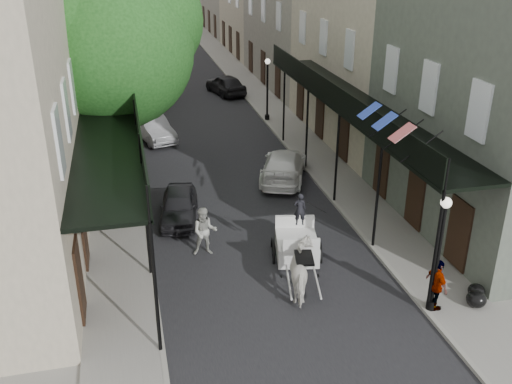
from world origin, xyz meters
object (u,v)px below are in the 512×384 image
horse (304,271)px  car_right_far (226,84)px  pedestrian_walking (205,232)px  lamppost_right_near (438,253)px  carriage (296,226)px  pedestrian_sidewalk_left (131,141)px  car_left_near (179,205)px  tree_far (117,14)px  car_left_mid (153,128)px  tree_near (122,39)px  car_left_far (150,94)px  lamppost_left (138,175)px  car_right_near (284,166)px  pedestrian_sidewalk_right (437,285)px  lamppost_right_far (267,89)px

horse → car_right_far: 25.36m
horse → pedestrian_walking: bearing=-38.8°
lamppost_right_near → pedestrian_walking: (-6.10, 5.00, -1.15)m
carriage → pedestrian_walking: 3.23m
pedestrian_sidewalk_left → car_left_near: 7.25m
pedestrian_walking → pedestrian_sidewalk_left: 10.26m
tree_far → pedestrian_walking: 21.86m
car_left_near → car_left_mid: bearing=100.5°
car_left_mid → car_right_far: 10.67m
pedestrian_walking → tree_near: bearing=114.6°
car_left_mid → car_left_far: 7.97m
pedestrian_walking → car_left_mid: 13.14m
pedestrian_walking → car_left_near: bearing=109.1°
car_right_far → lamppost_left: bearing=55.9°
tree_near → car_left_mid: bearing=77.8°
tree_far → horse: 25.34m
lamppost_left → car_right_near: size_ratio=0.80×
lamppost_left → car_right_far: lamppost_left is taller
pedestrian_sidewalk_right → car_left_mid: pedestrian_sidewalk_right is taller
horse → car_left_far: bearing=-71.1°
lamppost_right_far → pedestrian_sidewalk_left: 9.73m
lamppost_right_near → carriage: 5.34m
lamppost_right_far → horse: size_ratio=1.89×
car_right_far → pedestrian_sidewalk_left: bearing=45.7°
lamppost_left → car_left_mid: bearing=83.3°
pedestrian_walking → car_right_near: pedestrian_walking is taller
horse → lamppost_right_far: bearing=-89.4°
car_right_far → tree_far: bearing=-6.8°
tree_far → car_left_mid: size_ratio=2.12×
car_right_near → carriage: bearing=99.3°
carriage → car_left_far: carriage is taller
horse → carriage: size_ratio=0.71×
lamppost_right_near → car_right_far: 27.15m
pedestrian_sidewalk_left → car_left_mid: 3.37m
tree_far → lamppost_left: tree_far is taller
tree_far → car_left_far: bearing=-3.5°
tree_far → car_right_near: bearing=-65.7°
pedestrian_sidewalk_right → car_right_near: pedestrian_sidewalk_right is taller
lamppost_right_near → pedestrian_sidewalk_right: 1.10m
lamppost_left → car_right_near: 7.47m
pedestrian_walking → pedestrian_sidewalk_left: (-2.20, 10.02, 0.14)m
car_left_far → car_right_near: car_right_near is taller
tree_far → lamppost_right_far: bearing=-36.5°
tree_near → tree_far: bearing=90.2°
lamppost_right_near → car_left_far: size_ratio=0.85×
car_left_mid → car_right_far: (5.75, 8.98, 0.04)m
lamppost_right_near → pedestrian_sidewalk_right: lamppost_right_near is taller
tree_far → car_right_near: tree_far is taller
horse → car_left_mid: horse is taller
lamppost_left → pedestrian_sidewalk_left: (-0.10, 7.02, -1.01)m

